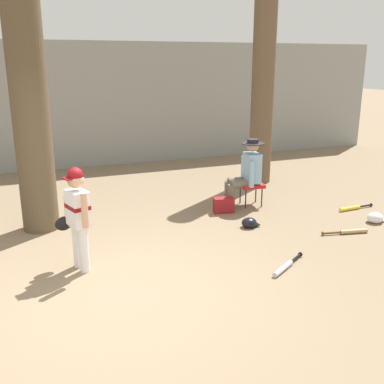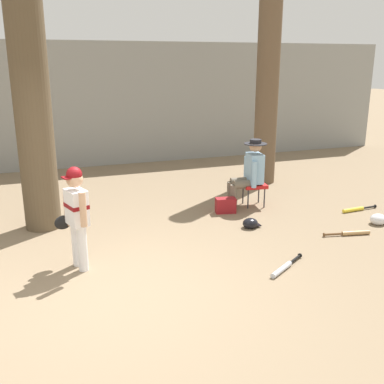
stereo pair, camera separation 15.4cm
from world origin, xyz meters
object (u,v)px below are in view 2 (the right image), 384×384
at_px(bat_yellow_trainer, 356,209).
at_px(tree_behind_spectator, 267,88).
at_px(bat_wood_tan, 352,233).
at_px(bat_aluminum_silver, 284,268).
at_px(tree_near_player, 27,54).
at_px(seated_spectator, 249,171).
at_px(handbag_beside_stool, 226,205).
at_px(folding_stool, 254,186).
at_px(batting_helmet_white, 378,219).
at_px(batting_helmet_black, 250,223).
at_px(young_ballplayer, 76,211).

bearing_deg(bat_yellow_trainer, tree_behind_spectator, 103.31).
xyz_separation_m(bat_wood_tan, bat_aluminum_silver, (-1.58, -0.68, 0.00)).
height_order(tree_near_player, seated_spectator, tree_near_player).
height_order(seated_spectator, handbag_beside_stool, seated_spectator).
bearing_deg(folding_stool, batting_helmet_white, -47.34).
xyz_separation_m(tree_near_player, bat_aluminum_silver, (2.73, -2.63, -2.57)).
distance_m(bat_aluminum_silver, bat_yellow_trainer, 2.86).
distance_m(bat_aluminum_silver, batting_helmet_black, 1.51).
xyz_separation_m(bat_wood_tan, batting_helmet_black, (-1.28, 0.80, 0.04)).
height_order(handbag_beside_stool, bat_wood_tan, handbag_beside_stool).
xyz_separation_m(tree_behind_spectator, bat_wood_tan, (-0.26, -3.22, -1.94)).
distance_m(bat_wood_tan, batting_helmet_white, 0.75).
bearing_deg(tree_near_player, young_ballplayer, -77.95).
bearing_deg(batting_helmet_black, seated_spectator, 65.11).
height_order(young_ballplayer, bat_aluminum_silver, young_ballplayer).
bearing_deg(folding_stool, tree_behind_spectator, 55.53).
bearing_deg(bat_wood_tan, batting_helmet_white, 19.82).
bearing_deg(tree_near_player, tree_behind_spectator, 15.50).
height_order(young_ballplayer, seated_spectator, young_ballplayer).
distance_m(young_ballplayer, batting_helmet_white, 4.71).
relative_size(tree_near_player, young_ballplayer, 4.52).
bearing_deg(bat_wood_tan, bat_aluminum_silver, -156.82).
bearing_deg(batting_helmet_white, bat_wood_tan, -160.18).
bearing_deg(handbag_beside_stool, batting_helmet_white, -33.23).
bearing_deg(bat_aluminum_silver, bat_yellow_trainer, 33.53).
bearing_deg(bat_yellow_trainer, bat_aluminum_silver, -146.47).
height_order(seated_spectator, batting_helmet_white, seated_spectator).
xyz_separation_m(seated_spectator, handbag_beside_stool, (-0.54, -0.21, -0.51)).
relative_size(handbag_beside_stool, bat_aluminum_silver, 0.50).
relative_size(bat_wood_tan, bat_aluminum_silver, 1.06).
bearing_deg(bat_yellow_trainer, batting_helmet_white, -98.50).
height_order(tree_behind_spectator, bat_wood_tan, tree_behind_spectator).
height_order(tree_behind_spectator, bat_yellow_trainer, tree_behind_spectator).
height_order(handbag_beside_stool, bat_yellow_trainer, handbag_beside_stool).
bearing_deg(bat_wood_tan, tree_behind_spectator, 85.44).
bearing_deg(folding_stool, bat_wood_tan, -68.30).
relative_size(young_ballplayer, seated_spectator, 1.09).
bearing_deg(young_ballplayer, handbag_beside_stool, 27.00).
xyz_separation_m(tree_behind_spectator, batting_helmet_white, (0.45, -2.96, -1.90)).
distance_m(handbag_beside_stool, bat_wood_tan, 2.10).
bearing_deg(tree_near_player, bat_aluminum_silver, -43.88).
xyz_separation_m(young_ballplayer, bat_aluminum_silver, (2.38, -0.95, -0.71)).
bearing_deg(batting_helmet_black, bat_aluminum_silver, -101.22).
height_order(handbag_beside_stool, batting_helmet_white, handbag_beside_stool).
bearing_deg(handbag_beside_stool, batting_helmet_black, -85.18).
distance_m(folding_stool, seated_spectator, 0.29).
relative_size(seated_spectator, batting_helmet_white, 3.84).
xyz_separation_m(bat_yellow_trainer, batting_helmet_black, (-2.09, -0.10, 0.04)).
bearing_deg(bat_aluminum_silver, seated_spectator, 72.97).
distance_m(seated_spectator, bat_aluminum_silver, 2.68).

